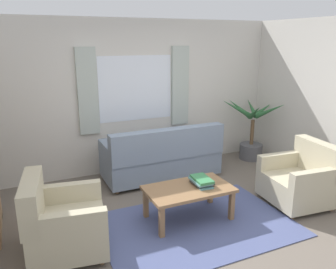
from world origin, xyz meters
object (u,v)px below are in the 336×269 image
object	(u,v)px
couch	(162,158)
armchair_left	(61,222)
armchair_right	(301,180)
potted_plant	(251,135)
coffee_table	(189,192)
book_stack_on_table	(202,181)

from	to	relation	value
couch	armchair_left	world-z (taller)	couch
armchair_right	potted_plant	xyz separation A→B (m)	(0.53, 1.80, 0.12)
potted_plant	coffee_table	bearing A→B (deg)	-144.77
coffee_table	potted_plant	distance (m)	2.67
book_stack_on_table	potted_plant	size ratio (longest dim) A/B	0.29
couch	book_stack_on_table	xyz separation A→B (m)	(-0.04, -1.35, 0.12)
armchair_right	book_stack_on_table	distance (m)	1.49
armchair_left	armchair_right	bearing A→B (deg)	-85.23
potted_plant	couch	bearing A→B (deg)	-174.52
armchair_right	potted_plant	size ratio (longest dim) A/B	0.75
armchair_left	book_stack_on_table	world-z (taller)	armchair_left
couch	potted_plant	bearing A→B (deg)	-174.52
armchair_left	potted_plant	distance (m)	4.09
coffee_table	book_stack_on_table	world-z (taller)	book_stack_on_table
armchair_left	coffee_table	xyz separation A→B (m)	(1.58, 0.05, 0.03)
couch	book_stack_on_table	bearing A→B (deg)	88.49
coffee_table	potted_plant	world-z (taller)	potted_plant
couch	armchair_right	size ratio (longest dim) A/B	2.08
coffee_table	potted_plant	xyz separation A→B (m)	(2.18, 1.54, 0.09)
coffee_table	armchair_right	bearing A→B (deg)	-8.96
armchair_left	coffee_table	bearing A→B (deg)	-79.64
couch	armchair_right	xyz separation A→B (m)	(1.42, -1.62, -0.01)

